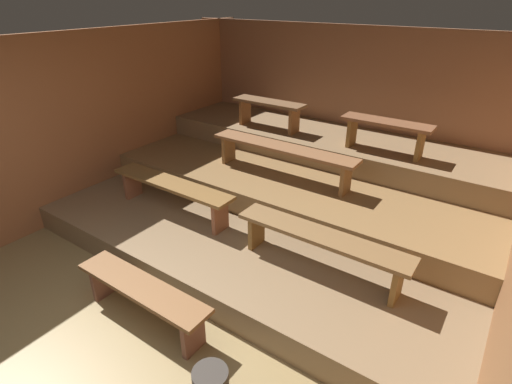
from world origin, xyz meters
TOP-DOWN VIEW (x-y plane):
  - ground at (0.00, 2.39)m, footprint 5.71×5.58m
  - wall_back at (0.00, 4.81)m, footprint 5.71×0.06m
  - wall_left at (-2.49, 2.39)m, footprint 0.06×5.58m
  - platform_lower at (0.00, 2.94)m, footprint 4.91×3.67m
  - platform_middle at (0.00, 3.59)m, footprint 4.91×2.38m
  - platform_upper at (0.00, 4.17)m, footprint 4.91×1.21m
  - bench_floor_center at (-0.13, 0.78)m, footprint 1.43×0.30m
  - bench_lower_left at (-0.98, 2.01)m, footprint 1.71×0.30m
  - bench_lower_right at (0.98, 2.01)m, footprint 1.71×0.30m
  - bench_middle_center at (-0.13, 3.12)m, footprint 1.97×0.30m
  - bench_upper_left at (-0.87, 3.92)m, footprint 1.11×0.30m
  - bench_upper_right at (0.87, 3.92)m, footprint 1.11×0.30m

SIDE VIEW (x-z plane):
  - ground at x=0.00m, z-range -0.08..0.00m
  - platform_lower at x=0.00m, z-range 0.00..0.30m
  - bench_floor_center at x=-0.13m, z-range 0.11..0.52m
  - platform_middle at x=0.00m, z-range 0.30..0.59m
  - bench_lower_left at x=-0.98m, z-range 0.42..0.83m
  - bench_lower_right at x=0.98m, z-range 0.42..0.83m
  - platform_upper at x=0.00m, z-range 0.59..0.89m
  - bench_middle_center at x=-0.13m, z-range 0.72..1.13m
  - wall_back at x=0.00m, z-range 0.00..2.31m
  - wall_left at x=-2.49m, z-range 0.00..2.31m
  - bench_upper_left at x=-0.87m, z-range 0.99..1.40m
  - bench_upper_right at x=0.87m, z-range 0.99..1.40m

